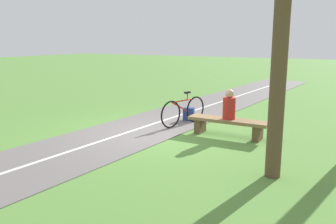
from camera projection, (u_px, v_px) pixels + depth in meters
ground_plane at (154, 133)px, 9.25m from camera, size 80.00×80.00×0.00m
bench at (228, 124)px, 8.89m from camera, size 2.02×0.50×0.45m
person_seated at (229, 106)px, 8.79m from camera, size 0.32×0.32×0.75m
bicycle at (184, 111)px, 10.07m from camera, size 0.47×1.77×0.94m
backpack at (189, 114)px, 10.63m from camera, size 0.37×0.32×0.40m
tree_near_bench at (284, 61)px, 5.90m from camera, size 1.02×1.51×4.36m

